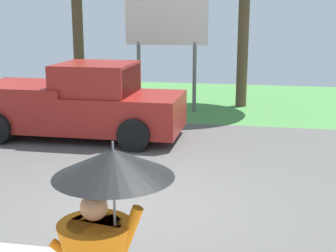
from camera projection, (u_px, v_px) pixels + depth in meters
ground_plane at (169, 156)px, 10.74m from camera, size 40.00×22.00×0.20m
pickup_truck at (79, 103)px, 12.00m from camera, size 5.20×2.28×1.88m
roadside_billboard at (166, 30)px, 14.87m from camera, size 2.60×0.12×3.50m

